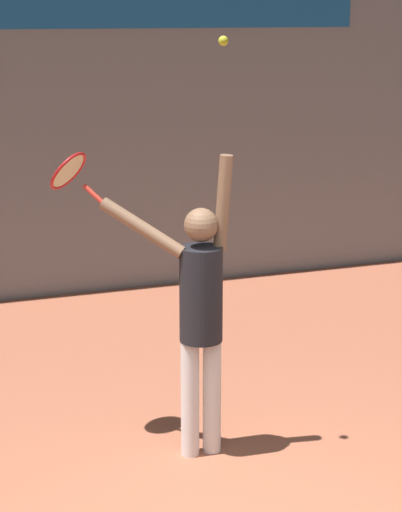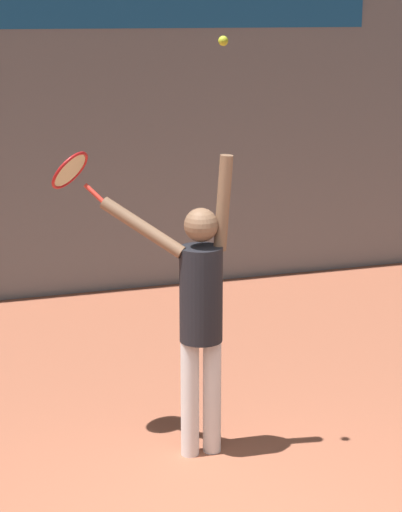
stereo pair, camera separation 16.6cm
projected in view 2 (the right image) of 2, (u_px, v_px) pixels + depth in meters
back_wall at (51, 67)px, 9.76m from camera, size 18.00×0.10×5.00m
tennis_player at (199, 307)px, 6.39m from camera, size 0.86×0.57×2.16m
tennis_racket at (71, 172)px, 6.44m from camera, size 0.41×0.41×0.36m
tennis_ball at (223, 41)px, 5.90m from camera, size 0.06×0.06×0.06m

